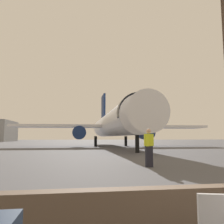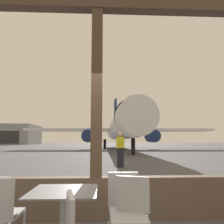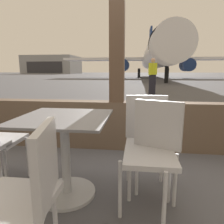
{
  "view_description": "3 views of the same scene",
  "coord_description": "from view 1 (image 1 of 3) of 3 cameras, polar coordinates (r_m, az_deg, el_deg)",
  "views": [
    {
      "loc": [
        -2.23,
        -2.89,
        1.33
      ],
      "look_at": [
        1.03,
        18.62,
        3.77
      ],
      "focal_mm": 36.75,
      "sensor_mm": 36.0,
      "label": 1
    },
    {
      "loc": [
        0.09,
        -3.92,
        1.31
      ],
      "look_at": [
        1.16,
        19.11,
        4.3
      ],
      "focal_mm": 35.64,
      "sensor_mm": 36.0,
      "label": 2
    },
    {
      "loc": [
        0.28,
        -2.89,
        1.13
      ],
      "look_at": [
        0.06,
        -1.05,
        0.75
      ],
      "focal_mm": 32.63,
      "sensor_mm": 36.0,
      "label": 3
    }
  ],
  "objects": [
    {
      "name": "airplane",
      "position": [
        32.99,
        0.56,
        -2.95
      ],
      "size": [
        29.31,
        32.49,
        10.1
      ],
      "color": "silver",
      "rests_on": "ground"
    },
    {
      "name": "ground_crew_worker",
      "position": [
        10.75,
        9.15,
        -8.6
      ],
      "size": [
        0.4,
        0.5,
        1.74
      ],
      "color": "black",
      "rests_on": "ground"
    },
    {
      "name": "ground_plane",
      "position": [
        42.97,
        -5.7,
        -8.14
      ],
      "size": [
        220.0,
        220.0,
        0.0
      ],
      "primitive_type": "plane",
      "color": "#4C4C51"
    }
  ]
}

